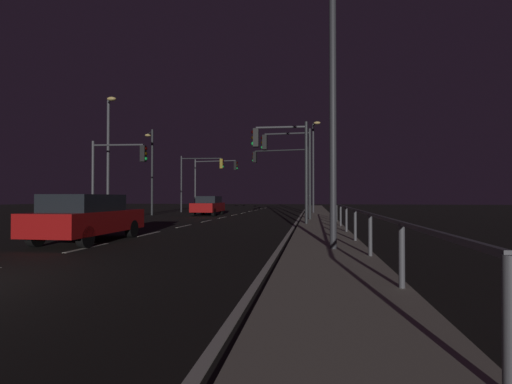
{
  "coord_description": "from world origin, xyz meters",
  "views": [
    {
      "loc": [
        6.51,
        -4.66,
        1.48
      ],
      "look_at": [
        1.79,
        25.31,
        1.93
      ],
      "focal_mm": 25.33,
      "sensor_mm": 36.0,
      "label": 1
    }
  ],
  "objects": [
    {
      "name": "lane_edge_line",
      "position": [
        5.55,
        22.5,
        0.01
      ],
      "size": [
        0.14,
        53.0,
        0.01
      ],
      "color": "silver",
      "rests_on": "ground"
    },
    {
      "name": "traffic_light_near_left",
      "position": [
        3.98,
        26.44,
        4.17
      ],
      "size": [
        4.92,
        0.74,
        5.66
      ],
      "color": "#4C4C51",
      "rests_on": "sidewalk_right"
    },
    {
      "name": "traffic_light_far_left",
      "position": [
        -4.14,
        33.17,
        4.03
      ],
      "size": [
        4.97,
        0.77,
        5.65
      ],
      "color": "#4C4C51",
      "rests_on": "ground"
    },
    {
      "name": "street_lamp_far_end",
      "position": [
        -6.82,
        23.71,
        4.27
      ],
      "size": [
        1.31,
        1.44,
        7.11
      ],
      "color": "#2D3033",
      "rests_on": "ground"
    },
    {
      "name": "traffic_light_far_right",
      "position": [
        5.06,
        17.75,
        4.0
      ],
      "size": [
        3.14,
        0.35,
        5.56
      ],
      "color": "#2D3033",
      "rests_on": "sidewalk_right"
    },
    {
      "name": "barrier_fence",
      "position": [
        7.81,
        8.34,
        0.87
      ],
      "size": [
        0.09,
        20.76,
        0.98
      ],
      "color": "#59595E",
      "rests_on": "sidewalk_right"
    },
    {
      "name": "street_lamp_corner",
      "position": [
        7.21,
        5.14,
        5.13
      ],
      "size": [
        1.44,
        1.41,
        8.47
      ],
      "color": "#38383D",
      "rests_on": "sidewalk_right"
    },
    {
      "name": "car_oncoming",
      "position": [
        -1.95,
        23.98,
        0.82
      ],
      "size": [
        1.93,
        4.45,
        1.57
      ],
      "color": "#B71414",
      "rests_on": "ground"
    },
    {
      "name": "car",
      "position": [
        -0.86,
        6.28,
        0.82
      ],
      "size": [
        1.9,
        4.43,
        1.57
      ],
      "color": "#B71414",
      "rests_on": "ground"
    },
    {
      "name": "lane_markings_center",
      "position": [
        0.0,
        21.0,
        0.01
      ],
      "size": [
        0.14,
        50.0,
        0.01
      ],
      "color": "silver",
      "rests_on": "ground"
    },
    {
      "name": "traffic_light_near_right",
      "position": [
        4.97,
        13.84,
        3.75
      ],
      "size": [
        2.91,
        0.37,
        5.2
      ],
      "color": "#2D3033",
      "rests_on": "sidewalk_right"
    },
    {
      "name": "street_lamp_across_street",
      "position": [
        6.62,
        27.12,
        4.79
      ],
      "size": [
        0.69,
        1.93,
        7.8
      ],
      "color": "#38383D",
      "rests_on": "sidewalk_right"
    },
    {
      "name": "street_lamp_median",
      "position": [
        -6.05,
        16.06,
        4.52
      ],
      "size": [
        1.27,
        1.42,
        7.59
      ],
      "color": "#4C4C51",
      "rests_on": "ground"
    },
    {
      "name": "traffic_light_mid_left",
      "position": [
        -4.89,
        15.07,
        3.38
      ],
      "size": [
        3.38,
        0.51,
        4.82
      ],
      "color": "#4C4C51",
      "rests_on": "ground"
    },
    {
      "name": "traffic_light_overhead_east",
      "position": [
        -4.59,
        29.77,
        3.95
      ],
      "size": [
        4.33,
        0.65,
        5.59
      ],
      "color": "#38383D",
      "rests_on": "ground"
    },
    {
      "name": "ground_plane",
      "position": [
        0.0,
        17.5,
        0.0
      ],
      "size": [
        112.0,
        112.0,
        0.0
      ],
      "primitive_type": "plane",
      "color": "black",
      "rests_on": "ground"
    },
    {
      "name": "sidewalk_right",
      "position": [
        6.88,
        17.5,
        0.07
      ],
      "size": [
        2.15,
        77.0,
        0.14
      ],
      "primitive_type": "cube",
      "color": "#9E937F",
      "rests_on": "ground"
    }
  ]
}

